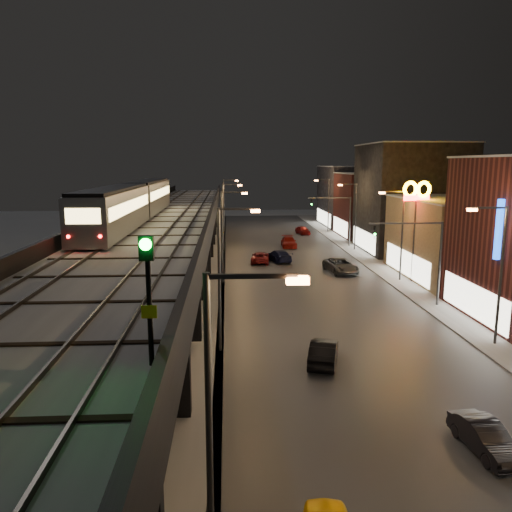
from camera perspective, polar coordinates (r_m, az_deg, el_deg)
name	(u,v)px	position (r m, az deg, el deg)	size (l,w,h in m)	color
ground	(235,480)	(20.29, -2.42, -24.23)	(220.00, 220.00, 0.00)	silver
road_surface	(300,273)	(53.50, 5.01, -1.98)	(17.00, 120.00, 0.06)	#46474D
sidewalk_right	(392,272)	(55.81, 15.23, -1.75)	(4.00, 120.00, 0.14)	#9FA1A8
under_viaduct_pavement	(173,275)	(53.26, -9.52, -2.14)	(11.00, 120.00, 0.06)	#9FA1A8
elevated_viaduct	(167,226)	(49.23, -10.10, 3.41)	(9.00, 100.00, 6.30)	black
viaduct_trackbed	(167,218)	(49.27, -10.13, 4.31)	(8.40, 100.00, 0.32)	#B2B7C1
viaduct_parapet_streetside	(212,213)	(48.92, -5.05, 4.94)	(0.30, 100.00, 1.10)	black
viaduct_parapet_far	(122,213)	(49.95, -15.11, 4.73)	(0.30, 100.00, 1.10)	black
building_c	(466,239)	(54.86, 22.87, 1.84)	(12.20, 15.20, 8.16)	#89704E
building_d	(410,198)	(69.19, 17.24, 6.32)	(12.20, 13.20, 14.16)	black
building_e	(378,205)	(82.56, 13.78, 5.70)	(12.20, 12.20, 10.16)	#511F1D
building_f	(356,196)	(95.96, 11.35, 6.72)	(12.20, 16.20, 11.16)	#2A2A32
streetlight_left_0	(220,418)	(13.28, -4.16, -17.95)	(2.57, 0.28, 9.00)	#38383A
streetlight_left_1	(224,269)	(30.34, -3.71, -1.55)	(2.57, 0.28, 9.00)	#38383A
streetlight_right_1	(498,266)	(34.74, 25.89, -1.05)	(2.56, 0.28, 9.00)	#38383A
streetlight_left_2	(225,230)	(48.09, -3.59, 2.93)	(2.57, 0.28, 9.00)	#38383A
streetlight_right_2	(400,229)	(50.98, 16.10, 2.97)	(2.56, 0.28, 9.00)	#38383A
streetlight_left_3	(225,213)	(65.98, -3.54, 4.98)	(2.57, 0.28, 9.00)	#38383A
streetlight_right_3	(354,212)	(68.11, 11.11, 4.98)	(2.56, 0.28, 9.00)	#38383A
streetlight_left_4	(226,202)	(83.91, -3.50, 6.16)	(2.57, 0.28, 9.00)	#38383A
streetlight_right_4	(327,202)	(85.60, 8.12, 6.16)	(2.56, 0.28, 9.00)	#38383A
traffic_light_rig_a	(426,253)	(42.45, 18.90, 0.36)	(6.10, 0.34, 7.00)	#38383A
traffic_light_rig_b	(342,215)	(70.87, 9.79, 4.63)	(6.10, 0.34, 7.00)	#38383A
subway_train	(134,201)	(46.33, -13.74, 6.08)	(2.72, 32.62, 3.24)	gray
rail_signal	(148,275)	(12.20, -12.28, -2.10)	(0.38, 0.45, 3.27)	black
car_near_white	(324,353)	(29.87, 7.74, -10.89)	(1.50, 4.30, 1.42)	black
car_mid_silver	(260,258)	(58.93, 0.50, -0.19)	(2.07, 4.49, 1.25)	maroon
car_mid_dark	(279,256)	(59.45, 2.60, -0.03)	(1.97, 4.85, 1.41)	black
car_onc_silver	(485,439)	(23.36, 24.72, -18.44)	(1.31, 3.77, 1.24)	black
car_onc_dark	(341,266)	(54.05, 9.68, -1.17)	(2.54, 5.50, 1.53)	#44474C
car_onc_white	(289,242)	(69.95, 3.76, 1.56)	(1.99, 4.89, 1.42)	maroon
car_onc_red	(303,231)	(82.93, 5.37, 2.92)	(1.59, 3.96, 1.35)	maroon
sign_mcdonalds	(416,200)	(50.56, 17.87, 6.06)	(2.96, 0.79, 9.96)	#38383A
sign_carwash	(506,239)	(37.43, 26.68, 1.76)	(1.79, 0.35, 9.27)	#38383A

